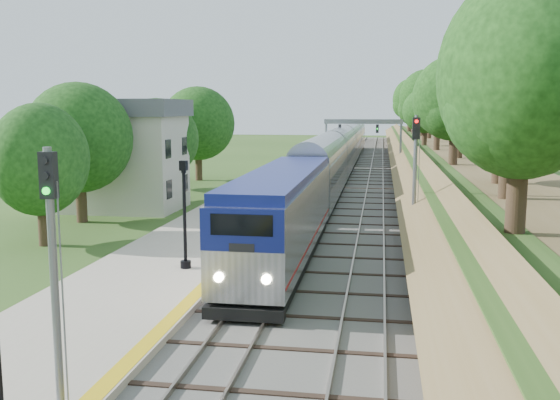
% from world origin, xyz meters
% --- Properties ---
extents(trackbed, '(9.50, 170.00, 0.28)m').
position_xyz_m(trackbed, '(2.00, 60.00, 0.07)').
color(trackbed, '#4C4944').
rests_on(trackbed, ground).
extents(platform, '(6.40, 68.00, 0.38)m').
position_xyz_m(platform, '(-5.20, 16.00, 0.19)').
color(platform, '#AA9E89').
rests_on(platform, ground).
extents(yellow_stripe, '(0.55, 68.00, 0.01)m').
position_xyz_m(yellow_stripe, '(-2.35, 16.00, 0.39)').
color(yellow_stripe, gold).
rests_on(yellow_stripe, platform).
extents(embankment, '(10.64, 170.00, 11.70)m').
position_xyz_m(embankment, '(10.35, 60.00, 1.95)').
color(embankment, brown).
rests_on(embankment, ground).
extents(station_building, '(8.60, 6.60, 8.00)m').
position_xyz_m(station_building, '(-14.00, 30.00, 4.09)').
color(station_building, beige).
rests_on(station_building, ground).
extents(signal_gantry, '(8.40, 0.38, 6.20)m').
position_xyz_m(signal_gantry, '(2.47, 54.99, 4.82)').
color(signal_gantry, slate).
rests_on(signal_gantry, ground).
extents(trees_behind_platform, '(7.82, 53.32, 7.21)m').
position_xyz_m(trees_behind_platform, '(-11.17, 20.67, 4.53)').
color(trees_behind_platform, '#332316').
rests_on(trees_behind_platform, ground).
extents(train, '(2.89, 96.13, 4.24)m').
position_xyz_m(train, '(0.00, 53.91, 2.19)').
color(train, black).
rests_on(train, trackbed).
extents(lamppost_far, '(0.47, 0.47, 4.75)m').
position_xyz_m(lamppost_far, '(-3.95, 12.94, 2.50)').
color(lamppost_far, black).
rests_on(lamppost_far, platform).
extents(signal_platform, '(0.36, 0.29, 6.13)m').
position_xyz_m(signal_platform, '(-2.90, 0.06, 4.15)').
color(signal_platform, slate).
rests_on(signal_platform, platform).
extents(signal_farside, '(0.38, 0.30, 6.90)m').
position_xyz_m(signal_farside, '(6.20, 19.74, 4.34)').
color(signal_farside, slate).
rests_on(signal_farside, ground).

